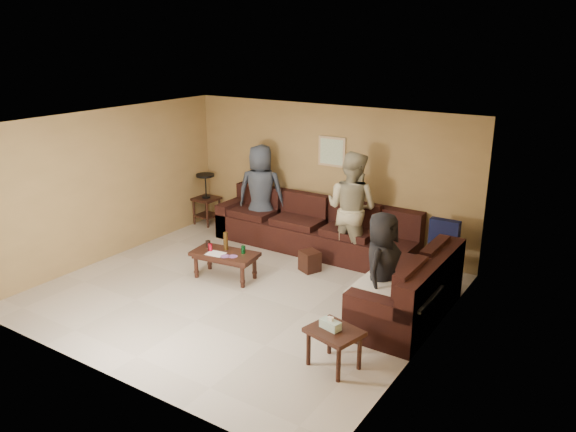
# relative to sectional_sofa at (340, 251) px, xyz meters

# --- Properties ---
(room) EXTENTS (5.60, 5.50, 2.50)m
(room) POSITION_rel_sectional_sofa_xyz_m (-0.81, -1.52, 1.34)
(room) COLOR #B4A898
(room) RESTS_ON ground
(sectional_sofa) EXTENTS (4.65, 2.90, 0.97)m
(sectional_sofa) POSITION_rel_sectional_sofa_xyz_m (0.00, 0.00, 0.00)
(sectional_sofa) COLOR black
(sectional_sofa) RESTS_ON ground
(coffee_table) EXTENTS (1.07, 0.63, 0.71)m
(coffee_table) POSITION_rel_sectional_sofa_xyz_m (-1.36, -1.24, 0.04)
(coffee_table) COLOR black
(coffee_table) RESTS_ON ground
(end_table_left) EXTENTS (0.46, 0.46, 1.02)m
(end_table_left) POSITION_rel_sectional_sofa_xyz_m (-3.33, 0.62, 0.21)
(end_table_left) COLOR black
(end_table_left) RESTS_ON ground
(side_table_right) EXTENTS (0.67, 0.59, 0.62)m
(side_table_right) POSITION_rel_sectional_sofa_xyz_m (1.24, -2.50, 0.08)
(side_table_right) COLOR black
(side_table_right) RESTS_ON ground
(waste_bin) EXTENTS (0.36, 0.36, 0.33)m
(waste_bin) POSITION_rel_sectional_sofa_xyz_m (-0.39, -0.29, -0.16)
(waste_bin) COLOR black
(waste_bin) RESTS_ON ground
(wall_art) EXTENTS (0.52, 0.04, 0.52)m
(wall_art) POSITION_rel_sectional_sofa_xyz_m (-0.71, 0.96, 1.37)
(wall_art) COLOR tan
(wall_art) RESTS_ON ground
(person_left) EXTENTS (1.01, 0.85, 1.76)m
(person_left) POSITION_rel_sectional_sofa_xyz_m (-1.94, 0.54, 0.56)
(person_left) COLOR #313744
(person_left) RESTS_ON ground
(person_middle) EXTENTS (0.96, 0.78, 1.88)m
(person_middle) POSITION_rel_sectional_sofa_xyz_m (-0.01, 0.38, 0.61)
(person_middle) COLOR tan
(person_middle) RESTS_ON ground
(person_right) EXTENTS (0.52, 0.76, 1.50)m
(person_right) POSITION_rel_sectional_sofa_xyz_m (1.22, -1.19, 0.43)
(person_right) COLOR black
(person_right) RESTS_ON ground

